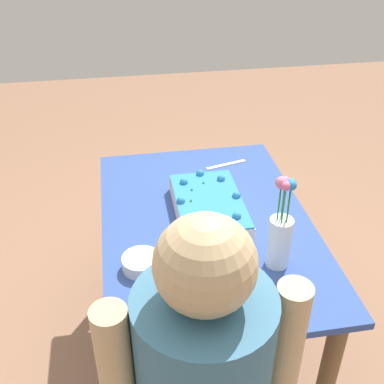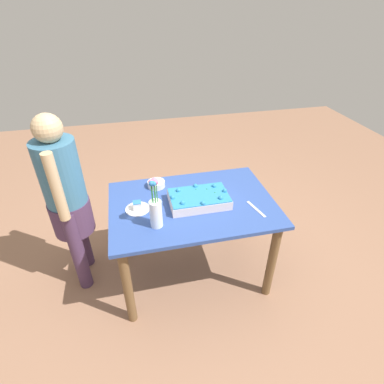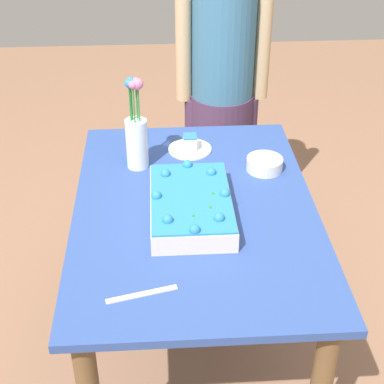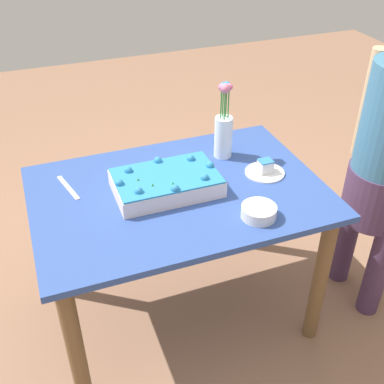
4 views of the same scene
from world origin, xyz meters
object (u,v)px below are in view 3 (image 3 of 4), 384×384
Objects in this scene: cake_knife at (142,294)px; flower_vase at (137,136)px; fruit_bowl at (265,164)px; person_standing at (222,84)px; sheet_cake at (191,205)px; serving_plate_with_slice at (190,146)px.

cake_knife is 0.57× the size of flower_vase.
fruit_bowl is 0.70m from person_standing.
sheet_cake is at bearing 28.64° from flower_vase.
flower_vase reaches higher than cake_knife.
serving_plate_with_slice is 0.89m from cake_knife.
cake_knife is (0.40, -0.17, -0.04)m from sheet_cake.
sheet_cake is 2.08× the size of cake_knife.
cake_knife is 0.15× the size of person_standing.
sheet_cake is 0.30× the size of person_standing.
fruit_bowl is (0.18, 0.29, 0.01)m from serving_plate_with_slice.
cake_knife is 0.84m from fruit_bowl.
sheet_cake is 0.41m from flower_vase.
person_standing is at bearing 147.38° from flower_vase.
sheet_cake is 3.13× the size of fruit_bowl.
fruit_bowl is (0.06, 0.50, -0.11)m from flower_vase.
person_standing is (-0.63, 0.40, -0.06)m from flower_vase.
serving_plate_with_slice is 1.27× the size of fruit_bowl.
serving_plate_with_slice reaches higher than fruit_bowl.
fruit_bowl is at bearing 83.22° from flower_vase.
person_standing is (-0.69, -0.10, 0.05)m from fruit_bowl.
cake_knife is 0.76m from flower_vase.
person_standing is at bearing -172.00° from fruit_bowl.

